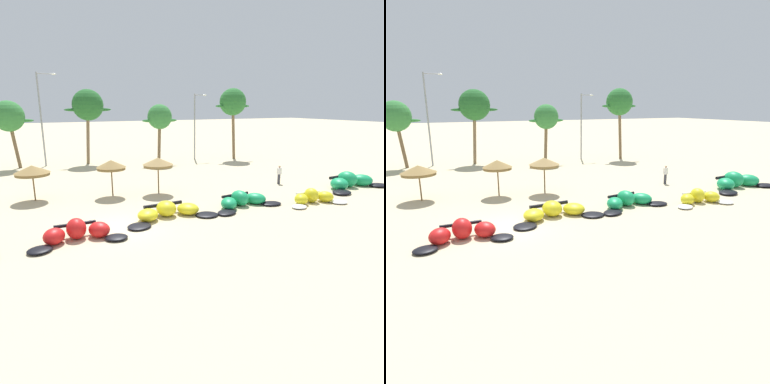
# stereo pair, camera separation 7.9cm
# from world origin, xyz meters

# --- Properties ---
(ground_plane) EXTENTS (260.00, 260.00, 0.00)m
(ground_plane) POSITION_xyz_m (0.00, 0.00, 0.00)
(ground_plane) COLOR beige
(kite_left) EXTENTS (5.08, 2.31, 1.09)m
(kite_left) POSITION_xyz_m (-2.54, -0.83, 0.42)
(kite_left) COLOR black
(kite_left) RESTS_ON ground
(kite_left_of_center) EXTENTS (6.18, 2.88, 0.96)m
(kite_left_of_center) POSITION_xyz_m (3.04, 0.51, 0.37)
(kite_left_of_center) COLOR black
(kite_left_of_center) RESTS_ON ground
(kite_center) EXTENTS (5.55, 2.82, 1.04)m
(kite_center) POSITION_xyz_m (8.47, 0.45, 0.40)
(kite_center) COLOR black
(kite_center) RESTS_ON ground
(kite_right_of_center) EXTENTS (4.69, 2.41, 1.02)m
(kite_right_of_center) POSITION_xyz_m (13.42, -1.12, 0.39)
(kite_right_of_center) COLOR white
(kite_right_of_center) RESTS_ON ground
(kite_right) EXTENTS (6.88, 3.37, 1.32)m
(kite_right) POSITION_xyz_m (19.71, 0.95, 0.51)
(kite_right) COLOR black
(kite_right) RESTS_ON ground
(beach_umbrella_near_van) EXTENTS (2.46, 2.46, 2.59)m
(beach_umbrella_near_van) POSITION_xyz_m (-4.20, 8.30, 2.22)
(beach_umbrella_near_van) COLOR brown
(beach_umbrella_near_van) RESTS_ON ground
(beach_umbrella_middle) EXTENTS (2.20, 2.20, 2.77)m
(beach_umbrella_middle) POSITION_xyz_m (1.15, 7.05, 2.40)
(beach_umbrella_middle) COLOR brown
(beach_umbrella_middle) RESTS_ON ground
(beach_umbrella_near_palms) EXTENTS (2.35, 2.35, 2.84)m
(beach_umbrella_near_palms) POSITION_xyz_m (4.56, 6.23, 2.47)
(beach_umbrella_near_palms) COLOR brown
(beach_umbrella_near_palms) RESTS_ON ground
(person_near_kites) EXTENTS (0.36, 0.24, 1.62)m
(person_near_kites) POSITION_xyz_m (15.28, 4.76, 0.82)
(person_near_kites) COLOR #383842
(person_near_kites) RESTS_ON ground
(palm_left_of_gap) EXTENTS (4.88, 3.25, 7.23)m
(palm_left_of_gap) POSITION_xyz_m (-5.72, 23.47, 5.54)
(palm_left_of_gap) COLOR brown
(palm_left_of_gap) RESTS_ON ground
(palm_center_left) EXTENTS (5.27, 3.51, 8.52)m
(palm_center_left) POSITION_xyz_m (2.46, 23.01, 6.68)
(palm_center_left) COLOR #7F6647
(palm_center_left) RESTS_ON ground
(palm_center_right) EXTENTS (4.24, 2.83, 6.86)m
(palm_center_right) POSITION_xyz_m (9.83, 19.43, 5.34)
(palm_center_right) COLOR brown
(palm_center_right) RESTS_ON ground
(palm_right_of_gap) EXTENTS (4.96, 3.31, 8.78)m
(palm_right_of_gap) POSITION_xyz_m (19.30, 18.74, 7.03)
(palm_right_of_gap) COLOR brown
(palm_right_of_gap) RESTS_ON ground
(lamppost_west_center) EXTENTS (2.10, 0.24, 10.19)m
(lamppost_west_center) POSITION_xyz_m (-2.38, 23.62, 5.68)
(lamppost_west_center) COLOR gray
(lamppost_west_center) RESTS_ON ground
(lamppost_east_center) EXTENTS (1.78, 0.24, 8.11)m
(lamppost_east_center) POSITION_xyz_m (15.16, 20.76, 4.58)
(lamppost_east_center) COLOR gray
(lamppost_east_center) RESTS_ON ground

